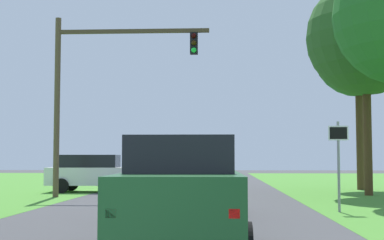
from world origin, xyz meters
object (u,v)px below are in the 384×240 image
object	(u,v)px
keep_moving_sign	(339,154)
crossing_suv_far	(94,173)
pickup_truck_lead	(182,182)
traffic_light	(96,79)
red_suv_near	(183,192)
oak_tree_right	(358,53)
extra_tree_1	(366,37)

from	to	relation	value
keep_moving_sign	crossing_suv_far	distance (m)	13.53
pickup_truck_lead	traffic_light	size ratio (longest dim) A/B	0.70
red_suv_near	traffic_light	size ratio (longest dim) A/B	0.65
keep_moving_sign	crossing_suv_far	size ratio (longest dim) A/B	0.61
crossing_suv_far	oak_tree_right	bearing A→B (deg)	10.75
traffic_light	pickup_truck_lead	bearing A→B (deg)	-61.75
oak_tree_right	red_suv_near	bearing A→B (deg)	-111.75
red_suv_near	crossing_suv_far	distance (m)	17.86
red_suv_near	extra_tree_1	world-z (taller)	extra_tree_1
red_suv_near	pickup_truck_lead	distance (m)	5.73
red_suv_near	keep_moving_sign	world-z (taller)	keep_moving_sign
traffic_light	oak_tree_right	distance (m)	13.92
pickup_truck_lead	extra_tree_1	xyz separation A→B (m)	(7.45, 9.44, 5.97)
red_suv_near	extra_tree_1	distance (m)	17.73
pickup_truck_lead	keep_moving_sign	bearing A→B (deg)	21.50
pickup_truck_lead	crossing_suv_far	xyz separation A→B (m)	(-5.01, 11.31, -0.04)
red_suv_near	pickup_truck_lead	bearing A→B (deg)	93.94
traffic_light	extra_tree_1	size ratio (longest dim) A/B	0.79
pickup_truck_lead	oak_tree_right	size ratio (longest dim) A/B	0.56
extra_tree_1	pickup_truck_lead	bearing A→B (deg)	-128.28
extra_tree_1	red_suv_near	bearing A→B (deg)	-114.97
pickup_truck_lead	traffic_light	world-z (taller)	traffic_light
extra_tree_1	crossing_suv_far	bearing A→B (deg)	171.49
keep_moving_sign	oak_tree_right	size ratio (longest dim) A/B	0.29
pickup_truck_lead	extra_tree_1	bearing A→B (deg)	51.72
pickup_truck_lead	extra_tree_1	distance (m)	13.43
red_suv_near	crossing_suv_far	bearing A→B (deg)	107.63
oak_tree_right	crossing_suv_far	size ratio (longest dim) A/B	2.10
red_suv_near	keep_moving_sign	size ratio (longest dim) A/B	1.81
keep_moving_sign	oak_tree_right	distance (m)	13.60
red_suv_near	extra_tree_1	size ratio (longest dim) A/B	0.51
traffic_light	oak_tree_right	world-z (taller)	oak_tree_right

